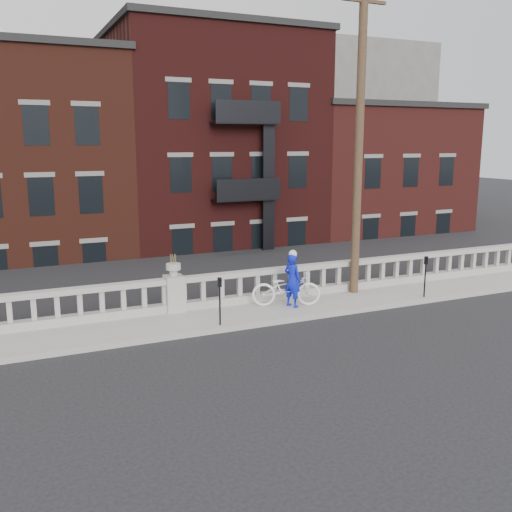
% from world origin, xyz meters
% --- Properties ---
extents(ground, '(120.00, 120.00, 0.00)m').
position_xyz_m(ground, '(0.00, 0.00, 0.00)').
color(ground, black).
rests_on(ground, ground).
extents(sidewalk, '(32.00, 2.20, 0.15)m').
position_xyz_m(sidewalk, '(0.00, 3.00, 0.07)').
color(sidewalk, '#99958D').
rests_on(sidewalk, ground).
extents(balustrade, '(28.00, 0.34, 1.03)m').
position_xyz_m(balustrade, '(0.00, 3.95, 0.64)').
color(balustrade, '#99958D').
rests_on(balustrade, sidewalk).
extents(planter_pedestal, '(0.55, 0.55, 1.76)m').
position_xyz_m(planter_pedestal, '(0.00, 3.95, 0.83)').
color(planter_pedestal, '#99958D').
rests_on(planter_pedestal, sidewalk).
extents(lower_level, '(80.00, 44.00, 20.80)m').
position_xyz_m(lower_level, '(0.56, 23.04, 2.63)').
color(lower_level, '#605E59').
rests_on(lower_level, ground).
extents(utility_pole, '(1.60, 0.28, 10.00)m').
position_xyz_m(utility_pole, '(6.20, 3.60, 5.24)').
color(utility_pole, '#422D1E').
rests_on(utility_pole, sidewalk).
extents(parking_meter_b, '(0.10, 0.09, 1.36)m').
position_xyz_m(parking_meter_b, '(0.79, 2.15, 1.00)').
color(parking_meter_b, black).
rests_on(parking_meter_b, sidewalk).
extents(parking_meter_c, '(0.10, 0.09, 1.36)m').
position_xyz_m(parking_meter_c, '(7.99, 2.15, 1.00)').
color(parking_meter_c, black).
rests_on(parking_meter_c, sidewalk).
extents(bicycle, '(2.27, 1.44, 1.12)m').
position_xyz_m(bicycle, '(3.36, 3.12, 0.71)').
color(bicycle, white).
rests_on(bicycle, sidewalk).
extents(cyclist, '(0.62, 0.72, 1.68)m').
position_xyz_m(cyclist, '(3.48, 2.94, 0.99)').
color(cyclist, '#0C19C1').
rests_on(cyclist, sidewalk).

